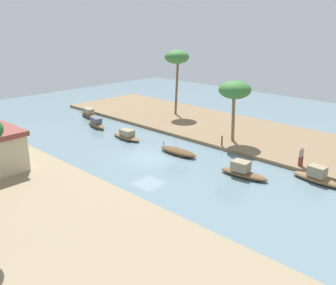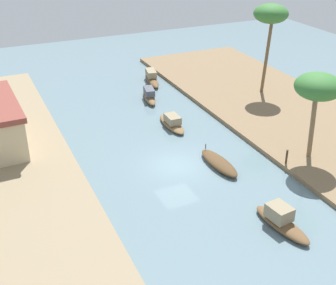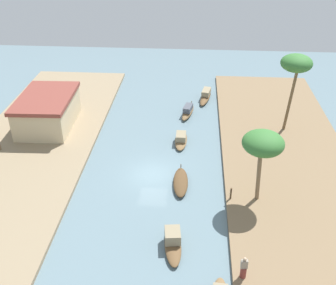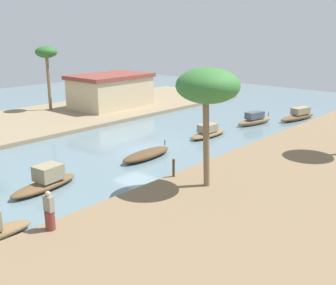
{
  "view_description": "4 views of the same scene",
  "coord_description": "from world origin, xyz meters",
  "views": [
    {
      "loc": [
        -23.05,
        21.23,
        11.72
      ],
      "look_at": [
        -0.32,
        -2.22,
        0.98
      ],
      "focal_mm": 40.12,
      "sensor_mm": 36.0,
      "label": 1
    },
    {
      "loc": [
        -24.28,
        11.66,
        15.7
      ],
      "look_at": [
        2.49,
        -0.46,
        0.44
      ],
      "focal_mm": 49.22,
      "sensor_mm": 36.0,
      "label": 2
    },
    {
      "loc": [
        -28.49,
        -3.36,
        20.45
      ],
      "look_at": [
        4.18,
        -1.05,
        0.78
      ],
      "focal_mm": 43.14,
      "sensor_mm": 36.0,
      "label": 3
    },
    {
      "loc": [
        -18.43,
        -19.82,
        7.97
      ],
      "look_at": [
        -0.41,
        -3.51,
        1.06
      ],
      "focal_mm": 42.74,
      "sensor_mm": 36.0,
      "label": 4
    }
  ],
  "objects": [
    {
      "name": "river_water",
      "position": [
        0.0,
        0.0,
        0.0
      ],
      "size": [
        69.36,
        69.36,
        0.0
      ],
      "primitive_type": "plane",
      "color": "slate",
      "rests_on": "ground"
    },
    {
      "name": "riverbank_left",
      "position": [
        0.0,
        -11.99,
        0.16
      ],
      "size": [
        45.39,
        11.63,
        0.33
      ],
      "primitive_type": "cube",
      "color": "#846B4C",
      "rests_on": "ground"
    },
    {
      "name": "sampan_downstream_large",
      "position": [
        5.62,
        -2.22,
        0.36
      ],
      "size": [
        3.93,
        1.22,
        1.01
      ],
      "rotation": [
        0.0,
        0.0,
        -0.02
      ],
      "color": "brown",
      "rests_on": "river_water"
    },
    {
      "name": "sampan_with_tall_canopy",
      "position": [
        -1.32,
        -2.5,
        0.27
      ],
      "size": [
        4.11,
        1.37,
        0.86
      ],
      "rotation": [
        0.0,
        0.0,
        0.03
      ],
      "color": "brown",
      "rests_on": "river_water"
    },
    {
      "name": "sampan_with_red_awning",
      "position": [
        11.62,
        -2.73,
        0.43
      ],
      "size": [
        4.05,
        1.71,
        1.12
      ],
      "rotation": [
        0.0,
        0.0,
        -0.21
      ],
      "color": "brown",
      "rests_on": "river_water"
    },
    {
      "name": "sampan_foreground",
      "position": [
        15.89,
        -4.74,
        0.42
      ],
      "size": [
        4.73,
        1.83,
        1.12
      ],
      "rotation": [
        0.0,
        0.0,
        -0.2
      ],
      "color": "brown",
      "rests_on": "river_water"
    },
    {
      "name": "sampan_open_hull",
      "position": [
        -8.41,
        -2.27,
        0.45
      ],
      "size": [
        4.05,
        1.59,
        1.25
      ],
      "rotation": [
        0.0,
        0.0,
        0.12
      ],
      "color": "brown",
      "rests_on": "river_water"
    },
    {
      "name": "mooring_post",
      "position": [
        -3.27,
        -6.5,
        0.82
      ],
      "size": [
        0.14,
        0.14,
        0.99
      ],
      "primitive_type": "cylinder",
      "color": "#4C3823",
      "rests_on": "riverbank_left"
    },
    {
      "name": "palm_tree_left_near",
      "position": [
        -3.07,
        -8.48,
        5.31
      ],
      "size": [
        3.09,
        3.09,
        5.91
      ],
      "color": "#7F6647",
      "rests_on": "riverbank_left"
    },
    {
      "name": "palm_tree_left_far",
      "position": [
        8.47,
        -12.83,
        7.25
      ],
      "size": [
        2.99,
        2.99,
        7.89
      ],
      "color": "brown",
      "rests_on": "riverbank_left"
    }
  ]
}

